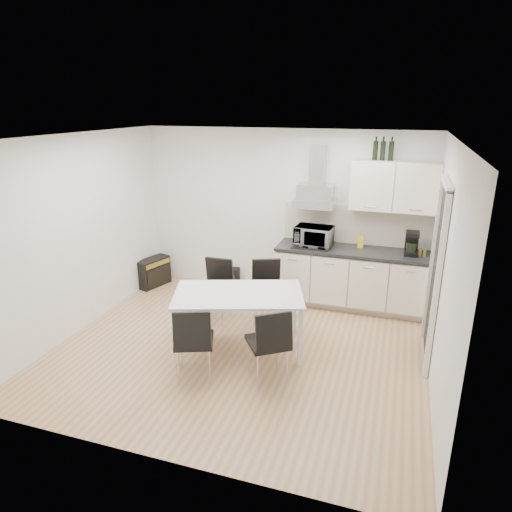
{
  "coord_description": "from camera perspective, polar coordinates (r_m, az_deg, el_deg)",
  "views": [
    {
      "loc": [
        1.76,
        -4.79,
        2.96
      ],
      "look_at": [
        0.06,
        0.45,
        1.1
      ],
      "focal_mm": 32.0,
      "sensor_mm": 36.0,
      "label": 1
    }
  ],
  "objects": [
    {
      "name": "chair_far_left",
      "position": [
        6.44,
        -5.16,
        -4.46
      ],
      "size": [
        0.45,
        0.51,
        0.88
      ],
      "primitive_type": null,
      "rotation": [
        0.0,
        0.0,
        3.16
      ],
      "color": "black",
      "rests_on": "ground"
    },
    {
      "name": "chair_far_right",
      "position": [
        6.37,
        1.45,
        -4.64
      ],
      "size": [
        0.6,
        0.63,
        0.88
      ],
      "primitive_type": null,
      "rotation": [
        0.0,
        0.0,
        3.54
      ],
      "color": "black",
      "rests_on": "ground"
    },
    {
      "name": "wall_right",
      "position": [
        5.09,
        22.42,
        -1.83
      ],
      "size": [
        0.1,
        4.0,
        2.6
      ],
      "primitive_type": "cube",
      "color": "white",
      "rests_on": "ground"
    },
    {
      "name": "dining_table",
      "position": [
        5.61,
        -2.22,
        -5.34
      ],
      "size": [
        1.76,
        1.34,
        0.75
      ],
      "rotation": [
        0.0,
        0.0,
        0.32
      ],
      "color": "white",
      "rests_on": "ground"
    },
    {
      "name": "doorway",
      "position": [
        5.69,
        21.38,
        -2.3
      ],
      "size": [
        0.08,
        1.04,
        2.1
      ],
      "primitive_type": "cube",
      "color": "white",
      "rests_on": "ground"
    },
    {
      "name": "guitar_amp",
      "position": [
        7.9,
        -12.68,
        -1.96
      ],
      "size": [
        0.41,
        0.62,
        0.48
      ],
      "rotation": [
        0.0,
        0.0,
        -0.3
      ],
      "color": "black",
      "rests_on": "ground"
    },
    {
      "name": "ceiling",
      "position": [
        5.12,
        -2.32,
        14.62
      ],
      "size": [
        4.5,
        4.5,
        0.0
      ],
      "primitive_type": "plane",
      "color": "white",
      "rests_on": "wall_back"
    },
    {
      "name": "ground",
      "position": [
        5.9,
        -1.98,
        -11.47
      ],
      "size": [
        4.5,
        4.5,
        0.0
      ],
      "primitive_type": "plane",
      "color": "tan",
      "rests_on": "ground"
    },
    {
      "name": "kitchenette",
      "position": [
        6.89,
        12.27,
        0.2
      ],
      "size": [
        2.22,
        0.64,
        2.52
      ],
      "color": "beige",
      "rests_on": "ground"
    },
    {
      "name": "floor_speaker",
      "position": [
        7.69,
        -2.84,
        -2.7
      ],
      "size": [
        0.22,
        0.2,
        0.32
      ],
      "primitive_type": "cube",
      "rotation": [
        0.0,
        0.0,
        0.17
      ],
      "color": "black",
      "rests_on": "ground"
    },
    {
      "name": "wall_left",
      "position": [
        6.46,
        -21.25,
        2.49
      ],
      "size": [
        0.1,
        4.0,
        2.6
      ],
      "primitive_type": "cube",
      "color": "white",
      "rests_on": "ground"
    },
    {
      "name": "wall_front",
      "position": [
        3.69,
        -12.93,
        -8.55
      ],
      "size": [
        4.5,
        0.1,
        2.6
      ],
      "primitive_type": "cube",
      "color": "white",
      "rests_on": "ground"
    },
    {
      "name": "wall_back",
      "position": [
        7.21,
        3.33,
        5.31
      ],
      "size": [
        4.5,
        0.1,
        2.6
      ],
      "primitive_type": "cube",
      "color": "white",
      "rests_on": "ground"
    },
    {
      "name": "chair_near_right",
      "position": [
        5.12,
        1.48,
        -10.83
      ],
      "size": [
        0.65,
        0.66,
        0.88
      ],
      "primitive_type": null,
      "rotation": [
        0.0,
        0.0,
        0.61
      ],
      "color": "black",
      "rests_on": "ground"
    },
    {
      "name": "chair_near_left",
      "position": [
        5.2,
        -7.73,
        -10.52
      ],
      "size": [
        0.59,
        0.63,
        0.88
      ],
      "primitive_type": null,
      "rotation": [
        0.0,
        0.0,
        0.37
      ],
      "color": "black",
      "rests_on": "ground"
    }
  ]
}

